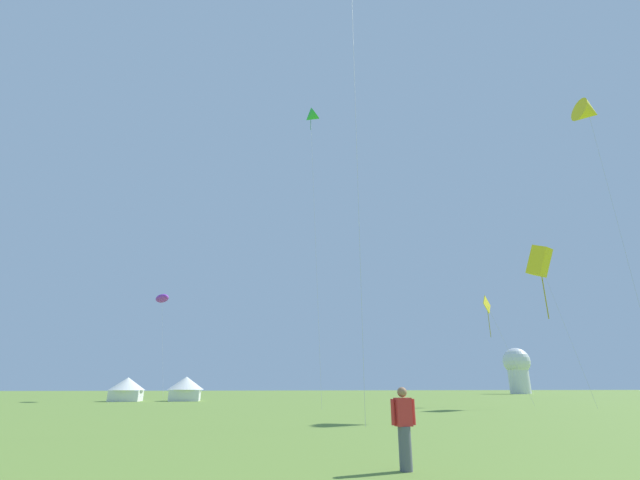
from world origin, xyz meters
TOP-DOWN VIEW (x-y plane):
  - kite_purple_parafoil at (-16.76, 59.38)m, footprint 3.22×4.34m
  - kite_yellow_delta at (22.93, 25.13)m, footprint 2.45×3.05m
  - kite_green_delta at (-0.47, 34.49)m, footprint 2.17×2.06m
  - kite_yellow_diamond at (17.92, 36.59)m, footprint 3.08×2.56m
  - kite_yellow_box at (21.69, 32.90)m, footprint 2.98×3.15m
  - person_spectator at (-2.87, 7.32)m, footprint 0.57×0.28m
  - festival_tent_right at (-19.32, 57.39)m, footprint 4.32×4.32m
  - festival_tent_center at (-12.34, 57.39)m, footprint 4.49×4.49m
  - observatory_dome at (62.09, 97.28)m, footprint 6.40×6.40m

SIDE VIEW (x-z plane):
  - person_spectator at x=-2.87m, z-range -0.02..1.71m
  - festival_tent_right at x=-19.32m, z-range 0.15..2.96m
  - festival_tent_center at x=-12.34m, z-range 0.16..3.08m
  - observatory_dome at x=62.09m, z-range 0.61..11.41m
  - kite_yellow_diamond at x=17.92m, z-range 4.03..14.47m
  - kite_yellow_box at x=21.69m, z-range 5.78..20.52m
  - kite_purple_parafoil at x=-16.76m, z-range 6.27..20.06m
  - kite_yellow_delta at x=22.93m, z-range 11.78..37.82m
  - kite_green_delta at x=-0.47m, z-range 13.31..41.80m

